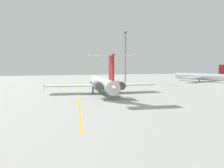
{
  "coord_description": "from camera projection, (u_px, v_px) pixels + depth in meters",
  "views": [
    {
      "loc": [
        76.64,
        -13.68,
        10.09
      ],
      "look_at": [
        -4.42,
        13.63,
        3.11
      ],
      "focal_mm": 37.06,
      "sensor_mm": 36.0,
      "label": 1
    }
  ],
  "objects": [
    {
      "name": "ground",
      "position": [
        78.0,
        95.0,
        77.56
      ],
      "size": [
        320.94,
        320.94,
        0.0
      ],
      "primitive_type": "plane",
      "color": "#ADADA8"
    },
    {
      "name": "light_mast",
      "position": [
        125.0,
        55.0,
        139.66
      ],
      "size": [
        4.0,
        0.7,
        30.17
      ],
      "color": "slate",
      "rests_on": "ground"
    },
    {
      "name": "safety_cone_nose",
      "position": [
        62.0,
        87.0,
        106.03
      ],
      "size": [
        0.4,
        0.4,
        0.55
      ],
      "primitive_type": "cone",
      "color": "#EA590F",
      "rests_on": "ground"
    },
    {
      "name": "airliner_far_left",
      "position": [
        198.0,
        77.0,
        143.55
      ],
      "size": [
        33.64,
        33.81,
        10.38
      ],
      "rotation": [
        0.0,
        0.0,
        3.51
      ],
      "color": "silver",
      "rests_on": "ground"
    },
    {
      "name": "ground_crew_near_nose",
      "position": [
        44.0,
        87.0,
        96.33
      ],
      "size": [
        0.44,
        0.28,
        1.75
      ],
      "rotation": [
        0.0,
        0.0,
        4.9
      ],
      "color": "black",
      "rests_on": "ground"
    },
    {
      "name": "main_jetliner",
      "position": [
        102.0,
        83.0,
        83.26
      ],
      "size": [
        45.45,
        40.2,
        13.24
      ],
      "rotation": [
        0.0,
        0.0,
        3.03
      ],
      "color": "silver",
      "rests_on": "ground"
    },
    {
      "name": "taxiway_centreline",
      "position": [
        78.0,
        94.0,
        81.97
      ],
      "size": [
        98.04,
        16.65,
        0.01
      ],
      "primitive_type": "cube",
      "rotation": [
        0.0,
        0.0,
        2.98
      ],
      "color": "gold",
      "rests_on": "ground"
    },
    {
      "name": "ground_crew_near_tail",
      "position": [
        128.0,
        85.0,
        108.05
      ],
      "size": [
        0.26,
        0.41,
        1.65
      ],
      "rotation": [
        0.0,
        0.0,
        0.22
      ],
      "color": "black",
      "rests_on": "ground"
    }
  ]
}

